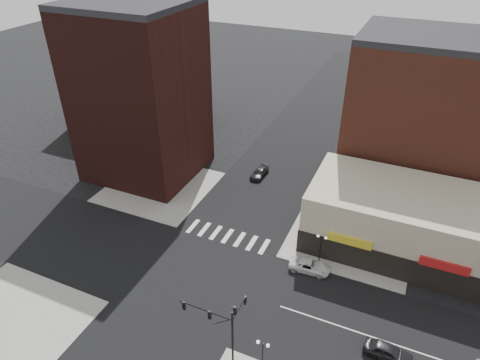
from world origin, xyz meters
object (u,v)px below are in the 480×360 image
at_px(traffic_signal, 224,321).
at_px(dark_sedan_east, 388,352).
at_px(white_suv, 310,266).
at_px(dark_sedan_north, 260,173).
at_px(street_lamp_se_a, 263,350).
at_px(street_lamp_ne, 321,242).

height_order(traffic_signal, dark_sedan_east, traffic_signal).
bearing_deg(white_suv, dark_sedan_north, 33.46).
xyz_separation_m(street_lamp_se_a, dark_sedan_north, (-12.78, 31.62, -2.65)).
xyz_separation_m(street_lamp_ne, white_suv, (-0.70, -1.50, -2.63)).
height_order(white_suv, dark_sedan_north, white_suv).
distance_m(traffic_signal, dark_sedan_north, 33.01).
bearing_deg(white_suv, street_lamp_se_a, 174.93).
relative_size(white_suv, dark_sedan_north, 1.08).
relative_size(street_lamp_se_a, white_suv, 0.88).
xyz_separation_m(traffic_signal, street_lamp_ne, (4.76, 15.83, -1.67)).
bearing_deg(street_lamp_ne, street_lamp_se_a, -93.58).
xyz_separation_m(dark_sedan_east, dark_sedan_north, (-23.00, 25.32, -0.13)).
height_order(traffic_signal, street_lamp_se_a, traffic_signal).
xyz_separation_m(street_lamp_ne, dark_sedan_east, (9.22, -9.70, -2.52)).
bearing_deg(street_lamp_se_a, traffic_signal, 177.43).
bearing_deg(street_lamp_se_a, dark_sedan_east, 31.68).
bearing_deg(dark_sedan_east, white_suv, 53.91).
bearing_deg(traffic_signal, street_lamp_se_a, -2.57).
distance_m(traffic_signal, white_suv, 15.50).
bearing_deg(traffic_signal, dark_sedan_north, 106.00).
bearing_deg(white_suv, dark_sedan_east, -133.46).
height_order(traffic_signal, dark_sedan_north, traffic_signal).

